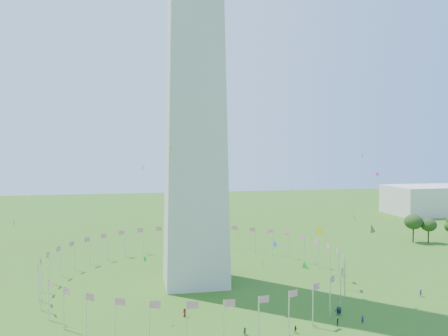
{
  "coord_description": "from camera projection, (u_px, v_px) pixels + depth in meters",
  "views": [
    {
      "loc": [
        -15.82,
        -68.54,
        37.22
      ],
      "look_at": [
        5.08,
        35.0,
        32.48
      ],
      "focal_mm": 35.0,
      "sensor_mm": 36.0,
      "label": 1
    }
  ],
  "objects": [
    {
      "name": "flag_ring",
      "position": [
        195.0,
        267.0,
        120.68
      ],
      "size": [
        80.24,
        80.24,
        9.0
      ],
      "color": "silver",
      "rests_on": "ground"
    },
    {
      "name": "gov_building_east_a",
      "position": [
        433.0,
        200.0,
        248.09
      ],
      "size": [
        50.0,
        30.0,
        16.0
      ],
      "primitive_type": "cube",
      "color": "beige",
      "rests_on": "ground"
    },
    {
      "name": "kites_aloft",
      "position": [
        268.0,
        221.0,
        94.58
      ],
      "size": [
        115.28,
        69.23,
        41.82
      ],
      "color": "yellow",
      "rests_on": "ground"
    }
  ]
}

